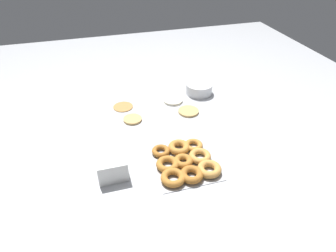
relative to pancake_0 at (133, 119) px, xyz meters
The scene contains 8 objects.
ground_plane 0.16m from the pancake_0, 12.89° to the right, with size 3.00×3.00×0.00m, color #B2B5BA.
pancake_0 is the anchor object (origin of this frame).
pancake_1 0.33m from the pancake_0, ahead, with size 0.12×0.12×0.01m, color tan.
pancake_2 0.31m from the pancake_0, 25.94° to the left, with size 0.12×0.12×0.01m, color silver.
pancake_3 0.15m from the pancake_0, 100.62° to the left, with size 0.12×0.12×0.01m, color #B27F42.
donut_tray 0.45m from the pancake_0, 69.08° to the right, with size 0.28×0.31×0.04m.
batter_bowl 0.50m from the pancake_0, 22.00° to the left, with size 0.17×0.17×0.07m.
container_stack 0.43m from the pancake_0, 112.44° to the right, with size 0.13×0.12×0.10m.
Camera 1 is at (-0.35, -1.34, 0.93)m, focal length 32.00 mm.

